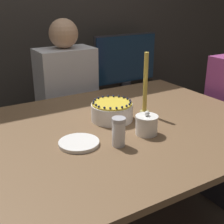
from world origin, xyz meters
name	(u,v)px	position (x,y,z in m)	size (l,w,h in m)	color
wall_behind	(15,5)	(0.00, 1.40, 1.30)	(8.00, 0.05, 2.60)	#38332D
dining_table	(105,145)	(0.00, 0.00, 0.67)	(1.68, 1.18, 0.76)	brown
cake	(112,111)	(0.09, 0.09, 0.81)	(0.22, 0.22, 0.11)	white
sugar_bowl	(147,125)	(0.14, -0.15, 0.81)	(0.11, 0.11, 0.12)	white
sugar_shaker	(119,132)	(-0.04, -0.18, 0.83)	(0.06, 0.06, 0.13)	white
plate_stack	(79,143)	(-0.18, -0.09, 0.77)	(0.18, 0.18, 0.02)	white
candle	(145,89)	(0.29, 0.06, 0.91)	(0.05, 0.05, 0.34)	tan
person_man_blue_shirt	(68,116)	(0.14, 0.79, 0.54)	(0.40, 0.34, 1.23)	#595960
side_cabinet	(125,114)	(0.88, 1.13, 0.28)	(0.79, 0.44, 0.57)	#382D23
tv_monitor	(126,60)	(0.88, 1.14, 0.82)	(0.65, 0.10, 0.48)	#2D2D33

